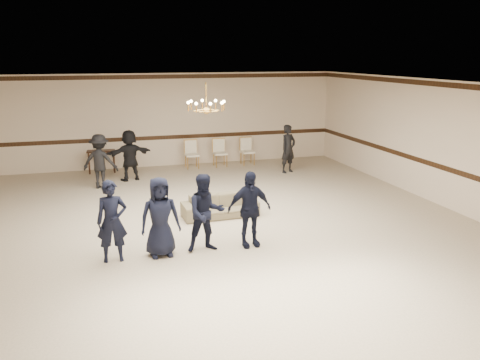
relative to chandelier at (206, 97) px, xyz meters
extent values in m
cube|color=beige|center=(0.00, -1.00, -2.88)|extent=(12.00, 14.00, 0.01)
cube|color=#34251D|center=(0.00, -1.00, 0.33)|extent=(12.00, 14.00, 0.01)
cube|color=beige|center=(0.00, 6.00, -1.27)|extent=(12.00, 0.01, 3.20)
cube|color=beige|center=(0.00, -8.00, -1.27)|extent=(12.00, 0.01, 3.20)
cube|color=beige|center=(6.00, -1.00, -1.27)|extent=(0.01, 14.00, 3.20)
cube|color=black|center=(0.00, 5.99, -1.88)|extent=(12.00, 0.02, 0.14)
cube|color=black|center=(0.00, 5.99, 0.21)|extent=(12.00, 0.02, 0.14)
imported|color=black|center=(-2.34, -2.17, -2.09)|extent=(0.57, 0.38, 1.57)
imported|color=black|center=(-1.44, -2.17, -2.09)|extent=(0.79, 0.54, 1.57)
imported|color=black|center=(-0.54, -2.17, -2.09)|extent=(0.77, 0.61, 1.57)
imported|color=black|center=(0.36, -2.17, -2.09)|extent=(0.94, 0.44, 1.57)
imported|color=#6A6046|center=(0.26, -0.15, -2.61)|extent=(1.84, 0.77, 0.53)
imported|color=black|center=(-2.40, 3.47, -2.08)|extent=(1.17, 0.92, 1.59)
imported|color=black|center=(-1.50, 4.17, -2.08)|extent=(1.54, 0.85, 1.59)
imported|color=black|center=(3.60, 3.77, -2.08)|extent=(0.68, 0.58, 1.59)
cube|color=#341A11|center=(-2.33, 5.50, -2.50)|extent=(0.92, 0.45, 0.75)
camera|label=1|loc=(-2.60, -11.46, 0.95)|focal=37.80mm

